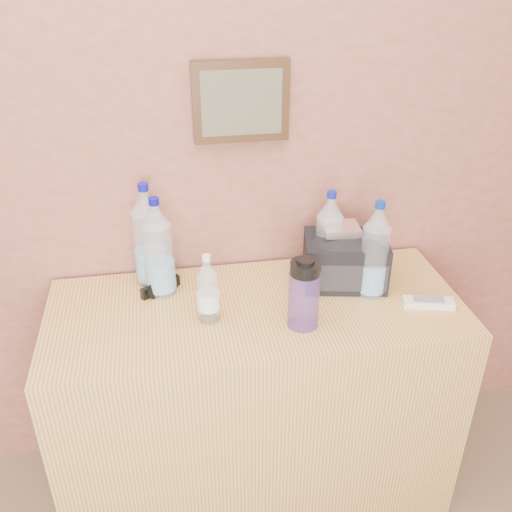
{
  "coord_description": "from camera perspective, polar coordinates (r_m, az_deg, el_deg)",
  "views": [
    {
      "loc": [
        0.08,
        0.24,
        1.85
      ],
      "look_at": [
        0.34,
        1.71,
        1.0
      ],
      "focal_mm": 40.0,
      "sensor_mm": 36.0,
      "label": 1
    }
  ],
  "objects": [
    {
      "name": "pet_large_d",
      "position": [
        1.84,
        11.76,
        0.18
      ],
      "size": [
        0.09,
        0.09,
        0.33
      ],
      "rotation": [
        0.0,
        0.0,
        0.39
      ],
      "color": "white",
      "rests_on": "dresser"
    },
    {
      "name": "ac_remote",
      "position": [
        1.89,
        16.86,
        -4.49
      ],
      "size": [
        0.17,
        0.09,
        0.02
      ],
      "primitive_type": "cube",
      "rotation": [
        0.0,
        0.0,
        -0.24
      ],
      "color": "white",
      "rests_on": "dresser"
    },
    {
      "name": "sunglasses",
      "position": [
        1.9,
        -9.53,
        -3.07
      ],
      "size": [
        0.15,
        0.12,
        0.04
      ],
      "primitive_type": null,
      "rotation": [
        0.0,
        0.0,
        0.56
      ],
      "color": "black",
      "rests_on": "dresser"
    },
    {
      "name": "picture_frame",
      "position": [
        1.81,
        -1.5,
        15.16
      ],
      "size": [
        0.3,
        0.03,
        0.25
      ],
      "primitive_type": null,
      "color": "#382311",
      "rests_on": "room_shell"
    },
    {
      "name": "foil_packet",
      "position": [
        1.87,
        8.48,
        2.69
      ],
      "size": [
        0.12,
        0.11,
        0.02
      ],
      "primitive_type": "cube",
      "rotation": [
        0.0,
        0.0,
        -0.07
      ],
      "color": "silver",
      "rests_on": "toiletry_bag"
    },
    {
      "name": "pet_large_a",
      "position": [
        1.89,
        -10.69,
        1.56
      ],
      "size": [
        0.1,
        0.1,
        0.36
      ],
      "rotation": [
        0.0,
        0.0,
        -0.4
      ],
      "color": "silver",
      "rests_on": "dresser"
    },
    {
      "name": "pet_large_c",
      "position": [
        1.9,
        7.26,
        1.43
      ],
      "size": [
        0.09,
        0.09,
        0.32
      ],
      "rotation": [
        0.0,
        0.0,
        -0.22
      ],
      "color": "silver",
      "rests_on": "dresser"
    },
    {
      "name": "pet_small",
      "position": [
        1.7,
        -4.82,
        -3.62
      ],
      "size": [
        0.06,
        0.06,
        0.22
      ],
      "rotation": [
        0.0,
        0.0,
        -0.42
      ],
      "color": "white",
      "rests_on": "dresser"
    },
    {
      "name": "toiletry_bag",
      "position": [
        1.91,
        8.91,
        -0.18
      ],
      "size": [
        0.3,
        0.24,
        0.18
      ],
      "primitive_type": null,
      "rotation": [
        0.0,
        0.0,
        -0.19
      ],
      "color": "black",
      "rests_on": "dresser"
    },
    {
      "name": "pet_large_b",
      "position": [
        1.83,
        -9.71,
        0.37
      ],
      "size": [
        0.09,
        0.09,
        0.34
      ],
      "rotation": [
        0.0,
        0.0,
        0.23
      ],
      "color": "white",
      "rests_on": "dresser"
    },
    {
      "name": "nalgene_bottle",
      "position": [
        1.68,
        4.82,
        -3.76
      ],
      "size": [
        0.09,
        0.09,
        0.23
      ],
      "rotation": [
        0.0,
        0.0,
        0.32
      ],
      "color": "#58398A",
      "rests_on": "dresser"
    },
    {
      "name": "dresser",
      "position": [
        2.07,
        0.02,
        -14.42
      ],
      "size": [
        1.32,
        0.55,
        0.82
      ],
      "primitive_type": "cube",
      "color": "#9B724C",
      "rests_on": "ground"
    }
  ]
}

